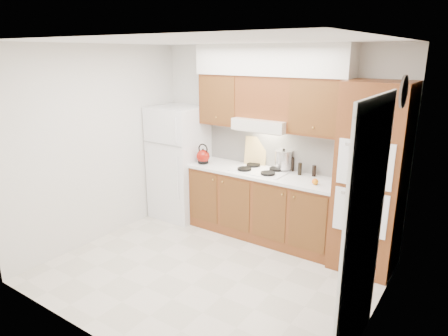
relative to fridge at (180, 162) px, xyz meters
The scene contains 26 objects.
floor 2.00m from the fridge, 39.06° to the right, with size 3.60×3.60×0.00m, color beige.
ceiling 2.51m from the fridge, 39.06° to the right, with size 3.60×3.60×0.00m, color white.
wall_back 1.52m from the fridge, 14.37° to the left, with size 3.60×0.02×2.60m, color silver.
wall_left 1.28m from the fridge, 109.11° to the right, with size 0.02×3.00×2.60m, color silver.
wall_right 3.43m from the fridge, 19.58° to the right, with size 0.02×3.00×2.60m, color silver.
fridge is the anchor object (origin of this frame).
base_cabinets 1.49m from the fridge, ahead, with size 2.11×0.60×0.90m, color brown.
countertop 1.43m from the fridge, ahead, with size 2.13×0.62×0.04m, color white.
backsplash 1.51m from the fridge, 13.56° to the left, with size 2.11×0.03×0.56m, color white.
oven_cabinet 2.86m from the fridge, ahead, with size 0.70×0.65×2.20m, color brown.
upper_cab_left 1.22m from the fridge, 15.78° to the left, with size 0.63×0.33×0.70m, color brown.
upper_cab_right 2.35m from the fridge, ahead, with size 0.73×0.33×0.70m, color brown.
range_hood 1.56m from the fridge, ahead, with size 0.75×0.45×0.15m, color silver.
upper_cab_over_hood 1.75m from the fridge, ahead, with size 0.75×0.33×0.55m, color brown.
soffit 2.11m from the fridge, ahead, with size 2.13×0.36×0.40m, color silver.
cooktop 1.38m from the fridge, ahead, with size 0.74×0.50×0.01m, color white.
doorway 3.53m from the fridge, 25.02° to the right, with size 0.02×0.90×2.10m, color black.
wall_clock 3.49m from the fridge, 10.48° to the right, with size 0.30×0.30×0.02m, color #3F3833.
kettle 0.55m from the fridge, ahead, with size 0.19×0.19×0.19m, color maroon.
cutting_board 1.24m from the fridge, 14.17° to the left, with size 0.31×0.02×0.41m, color tan.
stock_pot 1.66m from the fridge, ahead, with size 0.23×0.23×0.24m, color silver.
condiment_a 1.77m from the fridge, 10.14° to the left, with size 0.05×0.05×0.19m, color black.
condiment_b 1.91m from the fridge, ahead, with size 0.05×0.05×0.16m, color black.
condiment_c 2.10m from the fridge, ahead, with size 0.05×0.05×0.15m, color black.
orange_near 2.22m from the fridge, ahead, with size 0.08×0.08×0.08m, color orange.
orange_far 2.23m from the fridge, ahead, with size 0.07×0.07×0.07m, color #FCA20D.
Camera 1 is at (2.50, -3.36, 2.49)m, focal length 32.00 mm.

